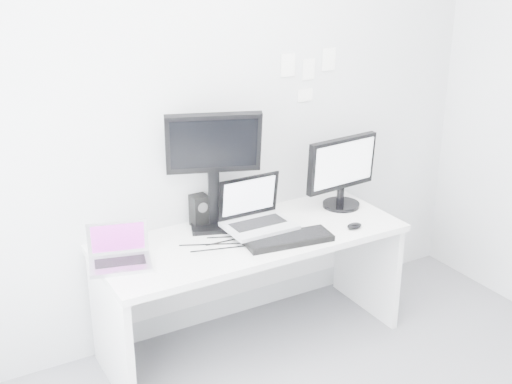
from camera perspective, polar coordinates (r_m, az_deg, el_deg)
back_wall at (r=3.95m, az=-2.92°, el=6.38°), size 3.60×0.00×3.60m
desk at (r=4.04m, az=-0.39°, el=-8.40°), size 1.80×0.70×0.73m
macbook at (r=3.54m, az=-11.65°, el=-4.52°), size 0.37×0.31×0.24m
speaker at (r=3.96m, az=-4.86°, el=-1.62°), size 0.11×0.11×0.19m
dell_laptop at (r=3.83m, az=0.29°, el=-1.27°), size 0.39×0.31×0.33m
rear_monitor at (r=3.83m, az=-3.64°, el=1.94°), size 0.58×0.37×0.74m
samsung_monitor at (r=4.22m, az=7.43°, el=1.74°), size 0.54×0.28×0.47m
keyboard at (r=3.78m, az=2.80°, el=-4.07°), size 0.52×0.24×0.03m
mouse at (r=3.99m, az=8.41°, el=-2.88°), size 0.10×0.07×0.03m
wall_note_0 at (r=4.10m, az=2.76°, el=10.80°), size 0.10×0.00×0.14m
wall_note_1 at (r=4.19m, az=4.52°, el=10.42°), size 0.09×0.00×0.13m
wall_note_2 at (r=4.27m, az=6.24°, el=11.23°), size 0.10×0.00×0.14m
wall_note_3 at (r=4.21m, az=4.23°, el=8.26°), size 0.11×0.00×0.08m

